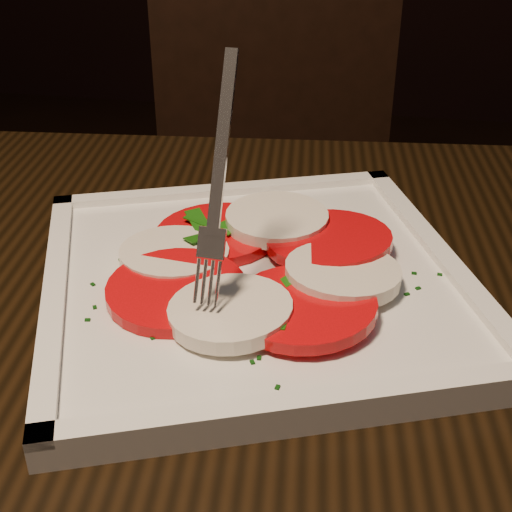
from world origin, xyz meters
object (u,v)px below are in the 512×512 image
object	(u,v)px
chair	(279,174)
plate	(256,283)
table	(347,501)
fork	(223,172)

from	to	relation	value
chair	plate	world-z (taller)	chair
table	chair	xyz separation A→B (m)	(-0.16, 0.79, -0.12)
chair	plate	size ratio (longest dim) A/B	3.20
chair	plate	xyz separation A→B (m)	(0.09, -0.70, 0.22)
chair	fork	distance (m)	0.80
plate	fork	distance (m)	0.10
chair	fork	xyz separation A→B (m)	(0.07, -0.73, 0.32)
table	chair	world-z (taller)	chair
table	plate	size ratio (longest dim) A/B	4.39
table	fork	size ratio (longest dim) A/B	9.08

